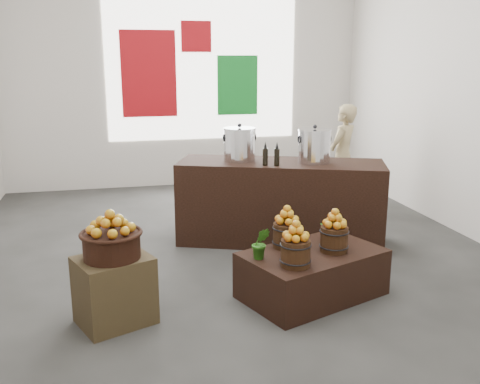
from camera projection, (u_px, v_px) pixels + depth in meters
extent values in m
plane|color=#3E3E3B|center=(229.00, 252.00, 6.11)|extent=(7.00, 7.00, 0.00)
cube|color=beige|center=(185.00, 68.00, 8.93)|extent=(6.00, 0.04, 4.00)
cube|color=white|center=(203.00, 67.00, 8.97)|extent=(3.20, 0.02, 2.40)
cube|color=#A40C13|center=(149.00, 74.00, 8.79)|extent=(0.90, 0.04, 1.40)
cube|color=#137C26|center=(237.00, 85.00, 9.17)|extent=(0.70, 0.04, 1.00)
cube|color=#A40C13|center=(196.00, 36.00, 8.82)|extent=(0.50, 0.04, 0.50)
cube|color=#473921|center=(115.00, 290.00, 4.43)|extent=(0.71, 0.66, 0.58)
cylinder|color=black|center=(112.00, 246.00, 4.33)|extent=(0.46, 0.46, 0.21)
cube|color=black|center=(312.00, 274.00, 4.95)|extent=(1.45, 1.18, 0.44)
cylinder|color=#351B0E|center=(296.00, 253.00, 4.53)|extent=(0.25, 0.25, 0.23)
cylinder|color=#351B0E|center=(334.00, 239.00, 4.88)|extent=(0.25, 0.25, 0.23)
cylinder|color=#351B0E|center=(287.00, 235.00, 4.98)|extent=(0.25, 0.25, 0.23)
imported|color=#225912|center=(330.00, 229.00, 5.16)|extent=(0.27, 0.25, 0.24)
imported|color=#225912|center=(261.00, 243.00, 4.68)|extent=(0.18, 0.16, 0.29)
cube|color=black|center=(280.00, 202.00, 6.36)|extent=(2.50, 1.57, 0.98)
cylinder|color=silver|center=(240.00, 145.00, 6.26)|extent=(0.37, 0.37, 0.37)
cylinder|color=silver|center=(314.00, 147.00, 6.15)|extent=(0.37, 0.37, 0.37)
imported|color=tan|center=(342.00, 156.00, 7.85)|extent=(0.65, 0.63, 1.51)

